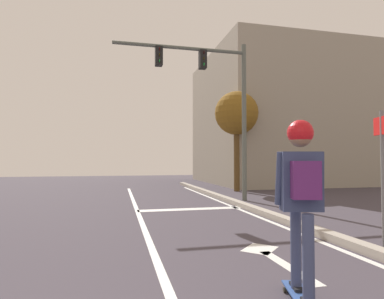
{
  "coord_description": "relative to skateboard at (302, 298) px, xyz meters",
  "views": [
    {
      "loc": [
        0.01,
        -0.26,
        1.4
      ],
      "look_at": [
        1.18,
        4.75,
        1.59
      ],
      "focal_mm": 29.59,
      "sensor_mm": 36.0,
      "label": 1
    }
  ],
  "objects": [
    {
      "name": "skateboard",
      "position": [
        0.0,
        0.0,
        0.0
      ],
      "size": [
        0.41,
        0.86,
        0.08
      ],
      "color": "#305095",
      "rests_on": "ground"
    },
    {
      "name": "stop_bar",
      "position": [
        0.3,
        6.16,
        -0.07
      ],
      "size": [
        3.04,
        0.4,
        0.01
      ],
      "primitive_type": "cube",
      "color": "silver",
      "rests_on": "ground"
    },
    {
      "name": "lane_arrow_stem",
      "position": [
        0.45,
        1.04,
        -0.07
      ],
      "size": [
        0.16,
        1.4,
        0.01
      ],
      "primitive_type": "cube",
      "color": "silver",
      "rests_on": "ground"
    },
    {
      "name": "curb_strip",
      "position": [
        1.91,
        3.46,
        0.0
      ],
      "size": [
        0.24,
        24.0,
        0.14
      ],
      "primitive_type": "cube",
      "color": "#A59C91",
      "rests_on": "ground"
    },
    {
      "name": "street_sign_post",
      "position": [
        2.49,
        1.55,
        1.39
      ],
      "size": [
        0.16,
        0.43,
        2.23
      ],
      "color": "slate",
      "rests_on": "ground"
    },
    {
      "name": "traffic_signal_mast",
      "position": [
        1.42,
        7.66,
        3.89
      ],
      "size": [
        4.66,
        0.34,
        5.56
      ],
      "color": "#575E55",
      "rests_on": "ground"
    },
    {
      "name": "building_block",
      "position": [
        9.66,
        15.98,
        3.98
      ],
      "size": [
        11.69,
        9.4,
        8.09
      ],
      "primitive_type": "cube",
      "color": "#9E9685",
      "rests_on": "ground"
    },
    {
      "name": "lane_line_curbside",
      "position": [
        1.66,
        3.46,
        -0.07
      ],
      "size": [
        0.12,
        20.0,
        0.01
      ],
      "primitive_type": "cube",
      "color": "silver",
      "rests_on": "ground"
    },
    {
      "name": "lane_arrow_head",
      "position": [
        0.45,
        1.89,
        -0.07
      ],
      "size": [
        0.71,
        0.71,
        0.01
      ],
      "primitive_type": "cube",
      "rotation": [
        0.0,
        0.0,
        0.79
      ],
      "color": "silver",
      "rests_on": "ground"
    },
    {
      "name": "roadside_tree",
      "position": [
        3.58,
        10.91,
        3.49
      ],
      "size": [
        2.01,
        2.01,
        4.61
      ],
      "color": "brown",
      "rests_on": "ground"
    },
    {
      "name": "lane_line_center",
      "position": [
        -1.22,
        3.46,
        -0.07
      ],
      "size": [
        0.12,
        20.0,
        0.01
      ],
      "primitive_type": "cube",
      "color": "silver",
      "rests_on": "ground"
    },
    {
      "name": "skater",
      "position": [
        -0.0,
        -0.01,
        1.12
      ],
      "size": [
        0.46,
        0.63,
        1.73
      ],
      "color": "#3A4366",
      "rests_on": "skateboard"
    }
  ]
}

